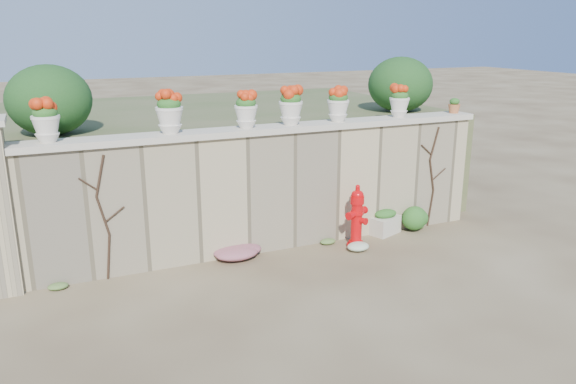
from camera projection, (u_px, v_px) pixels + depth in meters
name	position (u px, v px, depth m)	size (l,w,h in m)	color
ground	(315.00, 289.00, 8.11)	(80.00, 80.00, 0.00)	#4F3C27
stone_wall	(268.00, 191.00, 9.42)	(8.00, 0.40, 2.00)	tan
wall_cap	(267.00, 129.00, 9.13)	(8.10, 0.52, 0.10)	#BCB49F
raised_fill	(213.00, 155.00, 12.23)	(9.00, 6.00, 2.00)	#384C23
back_shrub_left	(49.00, 100.00, 8.79)	(1.30, 1.30, 1.10)	#143814
back_shrub_right	(400.00, 84.00, 11.37)	(1.30, 1.30, 1.10)	#143814
vine_left	(104.00, 216.00, 8.18)	(0.60, 0.04, 1.91)	black
vine_right	(432.00, 176.00, 10.49)	(0.60, 0.04, 1.91)	black
fire_hydrant	(357.00, 216.00, 9.55)	(0.47, 0.34, 1.10)	red
planter_box	(385.00, 222.00, 10.28)	(0.64, 0.50, 0.47)	#BCB49F
green_shrub	(418.00, 216.00, 10.40)	(0.60, 0.54, 0.57)	#1E5119
magenta_clump	(236.00, 251.00, 9.17)	(1.00, 0.67, 0.27)	#CA287B
white_flowers	(361.00, 245.00, 9.52)	(0.51, 0.41, 0.18)	white
urn_pot_0	(46.00, 121.00, 7.74)	(0.38, 0.38, 0.60)	silver
urn_pot_1	(169.00, 112.00, 8.41)	(0.41, 0.41, 0.64)	silver
urn_pot_2	(246.00, 110.00, 8.89)	(0.37, 0.37, 0.58)	silver
urn_pot_3	(291.00, 106.00, 9.19)	(0.39, 0.39, 0.62)	silver
urn_pot_4	(338.00, 104.00, 9.54)	(0.38, 0.38, 0.59)	silver
urn_pot_5	(399.00, 102.00, 10.03)	(0.36, 0.36, 0.56)	silver
terracotta_pot	(454.00, 106.00, 10.56)	(0.23, 0.23, 0.27)	#B06236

